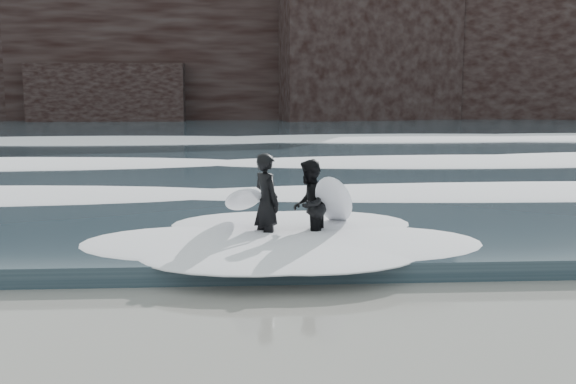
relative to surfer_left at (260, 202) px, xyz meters
name	(u,v)px	position (x,y,z in m)	size (l,w,h in m)	color
ground	(158,374)	(-1.12, -5.15, -0.84)	(120.00, 120.00, 0.00)	olive
sea	(227,136)	(-1.12, 23.85, -0.69)	(90.00, 52.00, 0.30)	#25353E
headland	(231,51)	(-1.12, 40.85, 4.16)	(70.00, 9.00, 10.00)	black
foam_near	(206,193)	(-1.12, 3.85, -0.44)	(60.00, 3.20, 0.20)	white
foam_mid	(217,159)	(-1.12, 10.85, -0.42)	(60.00, 4.00, 0.24)	white
foam_far	(225,136)	(-1.12, 19.85, -0.39)	(60.00, 4.80, 0.30)	white
surfer_left	(260,202)	(0.00, 0.00, 0.00)	(1.11, 2.16, 1.66)	black
surfer_right	(314,204)	(0.90, 0.00, -0.05)	(1.31, 2.12, 1.54)	black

